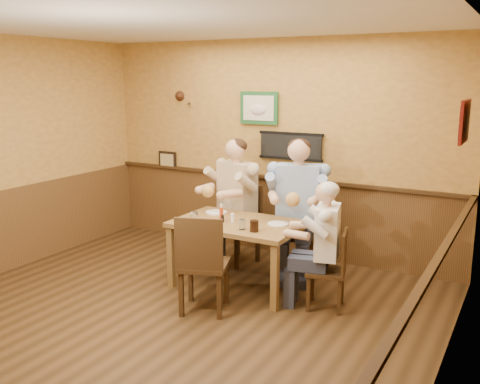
% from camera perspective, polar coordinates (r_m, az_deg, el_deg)
% --- Properties ---
extents(room, '(5.02, 5.03, 2.81)m').
position_cam_1_polar(room, '(4.93, -6.80, 4.78)').
color(room, '#32200F').
rests_on(room, ground).
extents(dining_table, '(1.40, 0.90, 0.75)m').
position_cam_1_polar(dining_table, '(5.93, -0.19, -4.04)').
color(dining_table, brown).
rests_on(dining_table, ground).
extents(chair_back_left, '(0.57, 0.57, 0.99)m').
position_cam_1_polar(chair_back_left, '(6.77, -0.31, -3.42)').
color(chair_back_left, '#3E2813').
rests_on(chair_back_left, ground).
extents(chair_back_right, '(0.58, 0.58, 1.02)m').
position_cam_1_polar(chair_back_right, '(6.38, 6.13, -4.31)').
color(chair_back_right, '#3E2813').
rests_on(chair_back_right, ground).
extents(chair_right_end, '(0.46, 0.46, 0.82)m').
position_cam_1_polar(chair_right_end, '(5.52, 9.18, -8.13)').
color(chair_right_end, '#3E2813').
rests_on(chair_right_end, ground).
extents(chair_near_side, '(0.60, 0.60, 1.01)m').
position_cam_1_polar(chair_near_side, '(5.38, -3.86, -7.47)').
color(chair_near_side, '#3E2813').
rests_on(chair_near_side, ground).
extents(diner_tan_shirt, '(0.81, 0.81, 1.42)m').
position_cam_1_polar(diner_tan_shirt, '(6.71, -0.31, -1.67)').
color(diner_tan_shirt, beige).
rests_on(diner_tan_shirt, ground).
extents(diner_blue_polo, '(0.84, 0.84, 1.46)m').
position_cam_1_polar(diner_blue_polo, '(6.32, 6.18, -2.41)').
color(diner_blue_polo, '#869EC9').
rests_on(diner_blue_polo, ground).
extents(diner_white_elder, '(0.66, 0.66, 1.18)m').
position_cam_1_polar(diner_white_elder, '(5.47, 9.24, -6.39)').
color(diner_white_elder, white).
rests_on(diner_white_elder, ground).
extents(water_glass_left, '(0.11, 0.11, 0.13)m').
position_cam_1_polar(water_glass_left, '(5.86, -4.88, -2.71)').
color(water_glass_left, white).
rests_on(water_glass_left, dining_table).
extents(water_glass_mid, '(0.09, 0.09, 0.11)m').
position_cam_1_polar(water_glass_mid, '(5.60, 0.24, -3.47)').
color(water_glass_mid, white).
rests_on(water_glass_mid, dining_table).
extents(cola_tumbler, '(0.11, 0.11, 0.12)m').
position_cam_1_polar(cola_tumbler, '(5.52, 1.53, -3.64)').
color(cola_tumbler, black).
rests_on(cola_tumbler, dining_table).
extents(hot_sauce_bottle, '(0.06, 0.06, 0.18)m').
position_cam_1_polar(hot_sauce_bottle, '(5.90, -2.00, -2.31)').
color(hot_sauce_bottle, '#B93813').
rests_on(hot_sauce_bottle, dining_table).
extents(salt_shaker, '(0.05, 0.05, 0.10)m').
position_cam_1_polar(salt_shaker, '(5.88, -0.80, -2.77)').
color(salt_shaker, white).
rests_on(salt_shaker, dining_table).
extents(pepper_shaker, '(0.04, 0.04, 0.08)m').
position_cam_1_polar(pepper_shaker, '(5.88, -1.88, -2.85)').
color(pepper_shaker, black).
rests_on(pepper_shaker, dining_table).
extents(plate_far_left, '(0.28, 0.28, 0.02)m').
position_cam_1_polar(plate_far_left, '(6.29, -2.54, -2.16)').
color(plate_far_left, white).
rests_on(plate_far_left, dining_table).
extents(plate_far_right, '(0.23, 0.23, 0.02)m').
position_cam_1_polar(plate_far_right, '(5.80, 4.06, -3.42)').
color(plate_far_right, silver).
rests_on(plate_far_right, dining_table).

